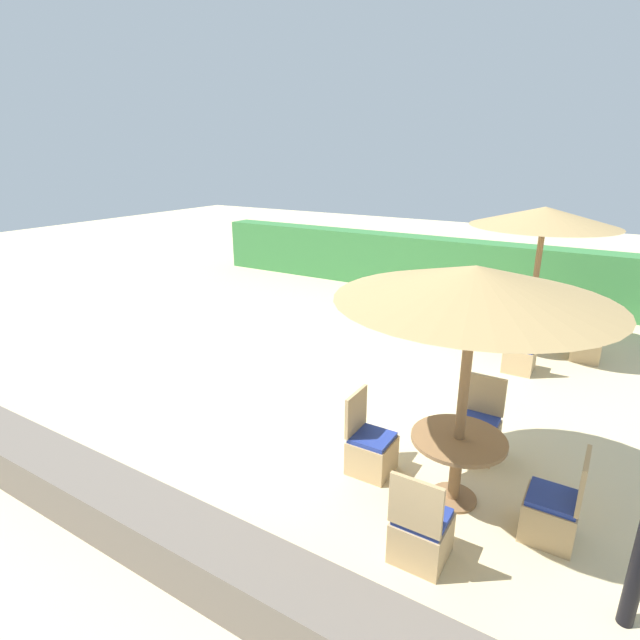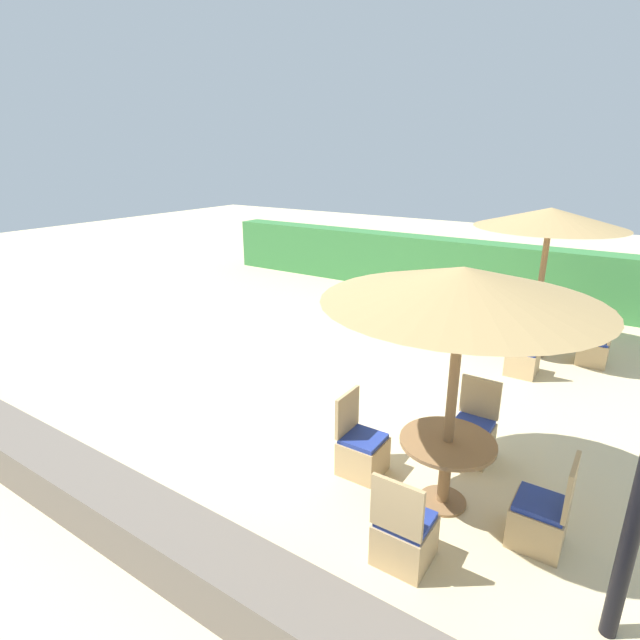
# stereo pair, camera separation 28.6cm
# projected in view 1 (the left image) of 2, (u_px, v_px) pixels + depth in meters

# --- Properties ---
(ground_plane) EXTENTS (40.00, 40.00, 0.00)m
(ground_plane) POSITION_uv_depth(u_px,v_px,m) (300.00, 386.00, 7.68)
(ground_plane) COLOR beige
(hedge_row) EXTENTS (13.00, 0.70, 1.38)m
(hedge_row) POSITION_uv_depth(u_px,v_px,m) (439.00, 266.00, 12.62)
(hedge_row) COLOR #387A3D
(hedge_row) RESTS_ON ground_plane
(stone_border) EXTENTS (10.00, 0.56, 0.49)m
(stone_border) POSITION_uv_depth(u_px,v_px,m) (101.00, 499.00, 4.80)
(stone_border) COLOR #6B6056
(stone_border) RESTS_ON ground_plane
(parasol_front_right) EXTENTS (2.53, 2.53, 2.47)m
(parasol_front_right) POSITION_uv_depth(u_px,v_px,m) (475.00, 284.00, 4.45)
(parasol_front_right) COLOR olive
(parasol_front_right) RESTS_ON ground_plane
(round_table_front_right) EXTENTS (0.94, 0.94, 0.73)m
(round_table_front_right) POSITION_uv_depth(u_px,v_px,m) (457.00, 453.00, 5.01)
(round_table_front_right) COLOR olive
(round_table_front_right) RESTS_ON ground_plane
(patio_chair_front_right_east) EXTENTS (0.46, 0.46, 0.93)m
(patio_chair_front_right_east) POSITION_uv_depth(u_px,v_px,m) (552.00, 513.00, 4.59)
(patio_chair_front_right_east) COLOR tan
(patio_chair_front_right_east) RESTS_ON ground_plane
(patio_chair_front_right_west) EXTENTS (0.46, 0.46, 0.93)m
(patio_chair_front_right_west) POSITION_uv_depth(u_px,v_px,m) (370.00, 450.00, 5.57)
(patio_chair_front_right_west) COLOR tan
(patio_chair_front_right_west) RESTS_ON ground_plane
(patio_chair_front_right_north) EXTENTS (0.46, 0.46, 0.93)m
(patio_chair_front_right_north) POSITION_uv_depth(u_px,v_px,m) (477.00, 433.00, 5.90)
(patio_chair_front_right_north) COLOR tan
(patio_chair_front_right_north) RESTS_ON ground_plane
(patio_chair_front_right_south) EXTENTS (0.46, 0.46, 0.93)m
(patio_chair_front_right_south) POSITION_uv_depth(u_px,v_px,m) (421.00, 533.00, 4.35)
(patio_chair_front_right_south) COLOR tan
(patio_chair_front_right_south) RESTS_ON ground_plane
(parasol_back_right) EXTENTS (2.41, 2.41, 2.56)m
(parasol_back_right) POSITION_uv_depth(u_px,v_px,m) (544.00, 217.00, 8.31)
(parasol_back_right) COLOR olive
(parasol_back_right) RESTS_ON ground_plane
(round_table_back_right) EXTENTS (1.07, 1.07, 0.74)m
(round_table_back_right) POSITION_uv_depth(u_px,v_px,m) (530.00, 320.00, 8.89)
(round_table_back_right) COLOR olive
(round_table_back_right) RESTS_ON ground_plane
(patio_chair_back_right_south) EXTENTS (0.46, 0.46, 0.93)m
(patio_chair_back_right_south) POSITION_uv_depth(u_px,v_px,m) (519.00, 356.00, 8.11)
(patio_chair_back_right_south) COLOR tan
(patio_chair_back_right_south) RESTS_ON ground_plane
(patio_chair_back_right_east) EXTENTS (0.46, 0.46, 0.93)m
(patio_chair_back_right_east) POSITION_uv_depth(u_px,v_px,m) (588.00, 346.00, 8.56)
(patio_chair_back_right_east) COLOR tan
(patio_chair_back_right_east) RESTS_ON ground_plane
(patio_chair_back_right_north) EXTENTS (0.46, 0.46, 0.93)m
(patio_chair_back_right_north) POSITION_uv_depth(u_px,v_px,m) (535.00, 321.00, 9.80)
(patio_chair_back_right_north) COLOR tan
(patio_chair_back_right_north) RESTS_ON ground_plane
(patio_chair_back_right_west) EXTENTS (0.46, 0.46, 0.93)m
(patio_chair_back_right_west) POSITION_uv_depth(u_px,v_px,m) (473.00, 327.00, 9.47)
(patio_chair_back_right_west) COLOR tan
(patio_chair_back_right_west) RESTS_ON ground_plane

